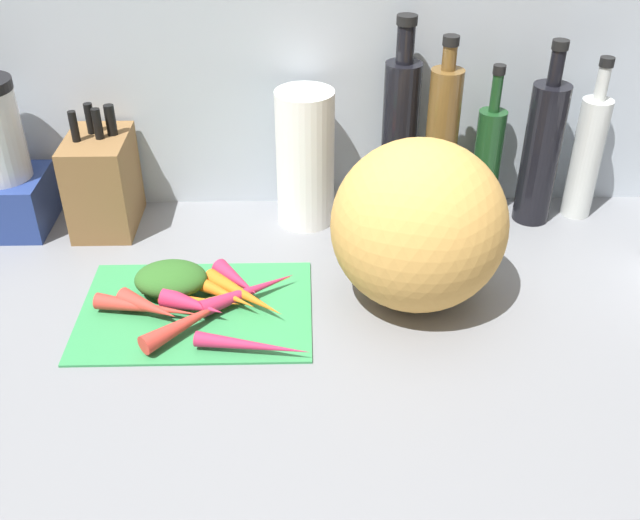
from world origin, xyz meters
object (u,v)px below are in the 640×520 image
(carrot_9, at_px, (200,301))
(carrot_11, at_px, (193,305))
(cutting_board, at_px, (196,309))
(blender_appliance, at_px, (1,167))
(bottle_4, at_px, (587,155))
(carrot_3, at_px, (176,282))
(carrot_10, at_px, (149,307))
(winter_squash, at_px, (419,226))
(carrot_6, at_px, (244,295))
(carrot_7, at_px, (190,320))
(carrot_0, at_px, (216,290))
(bottle_0, at_px, (400,136))
(bottle_3, at_px, (541,152))
(carrot_5, at_px, (249,291))
(paper_towel_roll, at_px, (305,159))
(knife_block, at_px, (103,182))
(bottle_1, at_px, (441,147))
(carrot_4, at_px, (252,345))
(carrot_2, at_px, (249,291))
(carrot_1, at_px, (237,280))
(carrot_8, at_px, (148,308))
(bottle_2, at_px, (487,160))

(carrot_9, height_order, carrot_11, carrot_11)
(cutting_board, height_order, carrot_9, carrot_9)
(blender_appliance, height_order, bottle_4, bottle_4)
(carrot_3, bearing_deg, blender_appliance, 145.86)
(carrot_9, distance_m, bottle_4, 0.76)
(carrot_10, xyz_separation_m, winter_squash, (0.42, 0.05, 0.11))
(carrot_6, relative_size, carrot_7, 0.95)
(carrot_0, xyz_separation_m, bottle_0, (0.32, 0.29, 0.14))
(cutting_board, xyz_separation_m, carrot_7, (-0.00, -0.05, 0.02))
(bottle_3, bearing_deg, carrot_5, -153.75)
(carrot_9, distance_m, paper_towel_roll, 0.35)
(knife_block, relative_size, bottle_4, 0.75)
(carrot_11, height_order, knife_block, knife_block)
(paper_towel_roll, xyz_separation_m, bottle_1, (0.24, -0.01, 0.03))
(carrot_0, height_order, carrot_4, carrot_0)
(paper_towel_roll, relative_size, bottle_1, 0.72)
(carrot_5, height_order, bottle_3, bottle_3)
(carrot_2, distance_m, bottle_4, 0.68)
(carrot_3, bearing_deg, carrot_2, -11.34)
(carrot_1, distance_m, paper_towel_roll, 0.28)
(carrot_9, relative_size, bottle_3, 0.38)
(carrot_10, xyz_separation_m, knife_block, (-0.13, 0.30, 0.07))
(carrot_8, distance_m, carrot_10, 0.00)
(carrot_9, distance_m, bottle_2, 0.60)
(carrot_2, relative_size, carrot_5, 1.07)
(carrot_1, distance_m, carrot_3, 0.10)
(carrot_10, bearing_deg, paper_towel_roll, 51.16)
(carrot_5, distance_m, knife_block, 0.38)
(winter_squash, distance_m, blender_appliance, 0.76)
(cutting_board, bearing_deg, carrot_8, -166.26)
(carrot_2, relative_size, carrot_6, 1.07)
(carrot_4, bearing_deg, carrot_10, 151.10)
(winter_squash, bearing_deg, carrot_8, -173.56)
(carrot_3, relative_size, bottle_3, 0.32)
(carrot_10, distance_m, bottle_1, 0.59)
(carrot_2, relative_size, bottle_2, 0.58)
(carrot_6, relative_size, bottle_4, 0.52)
(carrot_2, distance_m, winter_squash, 0.29)
(carrot_0, bearing_deg, carrot_4, -63.92)
(bottle_2, bearing_deg, carrot_2, -147.00)
(knife_block, height_order, bottle_2, bottle_2)
(carrot_1, distance_m, bottle_3, 0.60)
(carrot_0, distance_m, carrot_5, 0.05)
(carrot_5, relative_size, bottle_3, 0.47)
(cutting_board, xyz_separation_m, carrot_4, (0.10, -0.11, 0.02))
(carrot_4, bearing_deg, cutting_board, 131.01)
(carrot_1, bearing_deg, paper_towel_roll, 64.20)
(bottle_1, xyz_separation_m, bottle_2, (0.09, 0.03, -0.04))
(winter_squash, relative_size, blender_appliance, 0.95)
(carrot_4, xyz_separation_m, carrot_11, (-0.10, 0.09, 0.01))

